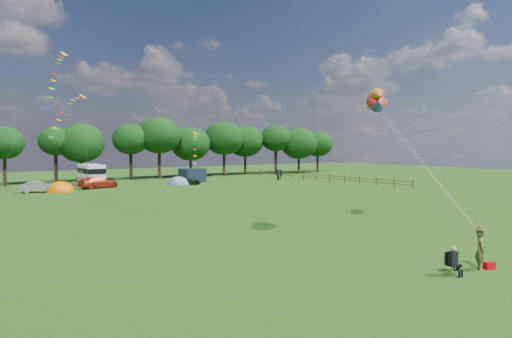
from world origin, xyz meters
TOP-DOWN VIEW (x-y plane):
  - ground_plane at (0.00, 0.00)m, footprint 180.00×180.00m
  - tree_line at (5.30, 54.99)m, footprint 102.98×10.98m
  - fence at (32.00, 34.50)m, footprint 0.12×33.12m
  - car_b at (-7.48, 41.86)m, footprint 4.18×2.43m
  - car_c at (0.20, 43.48)m, footprint 5.53×3.29m
  - car_d at (12.08, 41.61)m, footprint 4.76×3.39m
  - campervan_c at (1.13, 49.19)m, footprint 2.82×6.04m
  - tent_orange at (-5.19, 41.07)m, footprint 3.31×3.63m
  - tent_greyblue at (11.10, 41.94)m, footprint 3.19×3.49m
  - awning_navy at (14.93, 44.87)m, footprint 3.37×2.75m
  - kite_flyer at (0.57, -8.97)m, footprint 0.80×0.79m
  - camp_chair at (-1.42, -8.81)m, footprint 0.59×0.59m
  - kite_bag at (0.99, -9.18)m, footprint 0.55×0.47m
  - fish_kite at (6.26, 2.21)m, footprint 3.42×3.52m
  - streamer_kite_a at (-9.18, 25.77)m, footprint 3.38×5.58m
  - streamer_kite_b at (-9.70, 20.12)m, footprint 4.26×4.67m
  - streamer_kite_c at (-0.45, 16.22)m, footprint 3.08×4.88m
  - walker_a at (27.50, 40.17)m, footprint 1.00×0.81m
  - walker_b at (30.87, 43.52)m, footprint 1.01×0.52m

SIDE VIEW (x-z plane):
  - ground_plane at x=0.00m, z-range 0.00..0.00m
  - tent_orange at x=-5.19m, z-range -1.27..1.32m
  - tent_greyblue at x=11.10m, z-range -1.17..1.21m
  - kite_bag at x=0.99m, z-range 0.00..0.33m
  - car_d at x=12.08m, z-range 0.00..1.19m
  - car_b at x=-7.48m, z-range 0.00..1.39m
  - fence at x=32.00m, z-range 0.10..1.30m
  - walker_b at x=30.87m, z-range 0.00..1.52m
  - car_c at x=0.20m, z-range 0.00..1.55m
  - camp_chair at x=-1.42m, z-range 0.13..1.44m
  - walker_a at x=27.50m, z-range 0.00..1.79m
  - kite_flyer at x=0.57m, z-range 0.00..1.86m
  - awning_navy at x=14.93m, z-range 0.00..2.09m
  - campervan_c at x=1.13m, z-range 0.11..3.01m
  - streamer_kite_c at x=-0.45m, z-range 4.66..7.43m
  - tree_line at x=5.30m, z-range 1.21..11.48m
  - streamer_kite_b at x=-9.70m, z-range 6.87..10.66m
  - fish_kite at x=6.26m, z-range 7.81..9.89m
  - streamer_kite_a at x=-9.18m, z-range 9.63..15.40m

